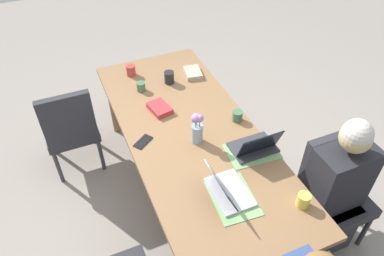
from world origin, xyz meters
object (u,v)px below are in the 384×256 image
object	(u,v)px
laptop_near_left_near	(255,146)
coffee_mug_centre_left	(169,77)
phone_black	(143,142)
laptop_head_left_left_mid	(227,190)
coffee_mug_near_right	(131,70)
flower_vase	(197,128)
coffee_mug_near_left	(303,200)
coffee_mug_far_left	(237,116)
chair_far_right_near	(70,127)
book_red_cover	(160,108)
person_near_left_near	(333,194)
coffee_mug_centre_right	(141,87)
book_blue_cover	(193,73)
dining_table	(192,140)
chair_near_left_near	(332,186)

from	to	relation	value
laptop_near_left_near	coffee_mug_centre_left	distance (m)	1.06
coffee_mug_centre_left	phone_black	bearing A→B (deg)	145.12
laptop_head_left_left_mid	coffee_mug_centre_left	xyz separation A→B (m)	(1.29, -0.09, 0.01)
coffee_mug_near_right	phone_black	bearing A→B (deg)	169.31
flower_vase	coffee_mug_near_right	size ratio (longest dim) A/B	2.61
coffee_mug_near_left	coffee_mug_far_left	xyz separation A→B (m)	(0.87, -0.01, -0.01)
coffee_mug_near_left	coffee_mug_centre_left	distance (m)	1.58
chair_far_right_near	laptop_near_left_near	bearing A→B (deg)	-132.00
coffee_mug_far_left	laptop_head_left_left_mid	bearing A→B (deg)	146.72
coffee_mug_near_right	phone_black	distance (m)	0.90
coffee_mug_far_left	book_red_cover	world-z (taller)	coffee_mug_far_left
person_near_left_near	book_red_cover	size ratio (longest dim) A/B	5.97
laptop_near_left_near	coffee_mug_far_left	bearing A→B (deg)	-7.54
laptop_near_left_near	coffee_mug_centre_right	xyz separation A→B (m)	(1.01, 0.52, -0.00)
book_red_cover	book_blue_cover	xyz separation A→B (m)	(0.37, -0.45, -0.00)
coffee_mug_near_left	book_blue_cover	bearing A→B (deg)	1.89
book_blue_cover	coffee_mug_near_right	bearing A→B (deg)	77.84
book_red_cover	book_blue_cover	bearing A→B (deg)	-61.52
coffee_mug_near_left	coffee_mug_centre_right	xyz separation A→B (m)	(1.54, 0.56, -0.01)
book_blue_cover	phone_black	distance (m)	0.96
coffee_mug_near_right	phone_black	size ratio (longest dim) A/B	0.65
person_near_left_near	coffee_mug_far_left	distance (m)	0.89
flower_vase	book_blue_cover	xyz separation A→B (m)	(0.81, -0.32, -0.11)
laptop_near_left_near	coffee_mug_centre_right	distance (m)	1.14
coffee_mug_centre_left	flower_vase	bearing A→B (deg)	174.30
phone_black	coffee_mug_near_right	bearing A→B (deg)	-136.17
coffee_mug_near_right	book_red_cover	bearing A→B (deg)	-173.26
person_near_left_near	flower_vase	distance (m)	1.06
dining_table	phone_black	xyz separation A→B (m)	(0.05, 0.37, 0.07)
dining_table	coffee_mug_centre_right	bearing A→B (deg)	15.82
chair_far_right_near	phone_black	size ratio (longest dim) A/B	6.00
person_near_left_near	coffee_mug_far_left	world-z (taller)	person_near_left_near
coffee_mug_near_left	coffee_mug_far_left	bearing A→B (deg)	-0.93
chair_near_left_near	laptop_head_left_left_mid	bearing A→B (deg)	84.33
flower_vase	coffee_mug_near_right	bearing A→B (deg)	10.93
coffee_mug_near_right	coffee_mug_centre_right	xyz separation A→B (m)	(-0.26, -0.01, -0.01)
coffee_mug_near_left	coffee_mug_centre_right	world-z (taller)	coffee_mug_near_left
laptop_head_left_left_mid	coffee_mug_centre_left	bearing A→B (deg)	-4.18
book_blue_cover	phone_black	world-z (taller)	book_blue_cover
flower_vase	laptop_head_left_left_mid	world-z (taller)	flower_vase
dining_table	chair_far_right_near	distance (m)	1.10
coffee_mug_far_left	dining_table	bearing A→B (deg)	90.13
chair_near_left_near	coffee_mug_far_left	xyz separation A→B (m)	(0.69, 0.43, 0.27)
dining_table	chair_far_right_near	xyz separation A→B (m)	(0.71, 0.83, -0.16)
chair_far_right_near	phone_black	distance (m)	0.84
coffee_mug_centre_left	dining_table	bearing A→B (deg)	173.81
chair_near_left_near	book_blue_cover	distance (m)	1.52
person_near_left_near	flower_vase	bearing A→B (deg)	48.16
chair_near_left_near	coffee_mug_far_left	world-z (taller)	chair_near_left_near
chair_far_right_near	coffee_mug_far_left	bearing A→B (deg)	-120.15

